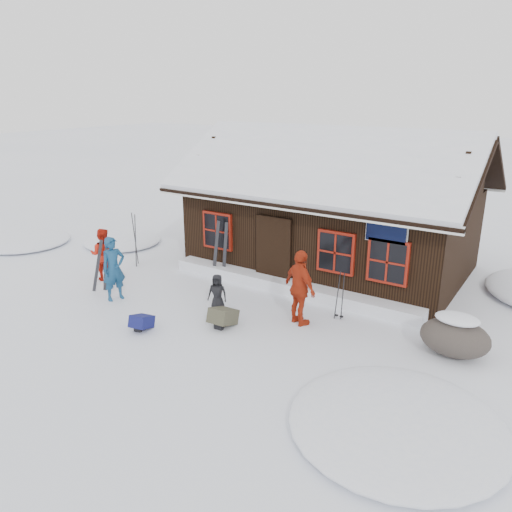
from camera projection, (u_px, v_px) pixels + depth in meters
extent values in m
plane|color=white|center=(195.00, 307.00, 13.00)|extent=(120.00, 120.00, 0.00)
cube|color=black|center=(332.00, 228.00, 15.80)|extent=(8.00, 5.00, 2.50)
cube|color=black|center=(313.00, 167.00, 13.98)|extent=(8.90, 3.14, 1.88)
cube|color=black|center=(354.00, 156.00, 16.32)|extent=(8.90, 3.14, 1.88)
cube|color=white|center=(313.00, 162.00, 13.93)|extent=(8.72, 3.07, 1.86)
cube|color=white|center=(355.00, 152.00, 16.27)|extent=(8.72, 3.07, 1.86)
cube|color=white|center=(337.00, 132.00, 14.87)|extent=(8.81, 0.22, 0.14)
cube|color=silver|center=(286.00, 207.00, 13.08)|extent=(8.90, 0.10, 0.20)
cube|color=black|center=(274.00, 253.00, 14.17)|extent=(1.00, 0.10, 2.00)
cube|color=black|center=(386.00, 230.00, 12.12)|extent=(1.00, 0.06, 0.60)
cube|color=maroon|center=(218.00, 231.00, 15.09)|extent=(1.04, 0.10, 1.14)
cube|color=black|center=(217.00, 231.00, 15.06)|extent=(0.90, 0.04, 1.00)
cube|color=maroon|center=(336.00, 252.00, 13.06)|extent=(1.04, 0.10, 1.14)
cube|color=black|center=(335.00, 253.00, 13.03)|extent=(0.90, 0.04, 1.00)
cube|color=maroon|center=(388.00, 262.00, 12.33)|extent=(1.04, 0.10, 1.14)
cube|color=black|center=(387.00, 262.00, 12.30)|extent=(0.90, 0.04, 1.00)
cube|color=white|center=(288.00, 286.00, 13.96)|extent=(7.60, 0.60, 0.35)
ellipsoid|color=white|center=(123.00, 243.00, 18.51)|extent=(2.80, 2.80, 0.34)
ellipsoid|color=white|center=(396.00, 430.00, 8.29)|extent=(3.60, 3.60, 0.43)
ellipsoid|color=white|center=(25.00, 244.00, 18.49)|extent=(3.20, 3.20, 0.38)
imported|color=navy|center=(114.00, 269.00, 13.27)|extent=(0.59, 0.73, 1.74)
imported|color=red|center=(103.00, 254.00, 14.72)|extent=(0.97, 0.92, 1.57)
imported|color=#AA2A11|center=(300.00, 288.00, 11.80)|extent=(1.18, 0.88, 1.86)
imported|color=black|center=(217.00, 293.00, 12.59)|extent=(0.57, 0.47, 1.01)
ellipsoid|color=#49413B|center=(455.00, 338.00, 10.55)|extent=(1.45, 1.09, 0.80)
ellipsoid|color=white|center=(457.00, 323.00, 10.44)|extent=(0.91, 0.66, 0.20)
cube|color=black|center=(98.00, 266.00, 13.88)|extent=(0.34, 0.29, 1.54)
cube|color=black|center=(106.00, 267.00, 13.82)|extent=(0.44, 0.10, 1.54)
cube|color=black|center=(135.00, 239.00, 16.19)|extent=(0.28, 0.12, 1.72)
cube|color=black|center=(136.00, 241.00, 15.93)|extent=(0.17, 0.26, 1.72)
cube|color=black|center=(216.00, 250.00, 14.96)|extent=(0.26, 0.18, 1.79)
cube|color=black|center=(225.00, 251.00, 14.87)|extent=(0.30, 0.10, 1.79)
cylinder|color=black|center=(337.00, 296.00, 12.20)|extent=(0.09, 0.11, 1.28)
cylinder|color=black|center=(343.00, 297.00, 12.13)|extent=(0.09, 0.11, 1.28)
cube|color=#131754|center=(142.00, 324.00, 11.74)|extent=(0.49, 0.59, 0.28)
cube|color=#403E2E|center=(223.00, 320.00, 11.90)|extent=(0.52, 0.68, 0.36)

